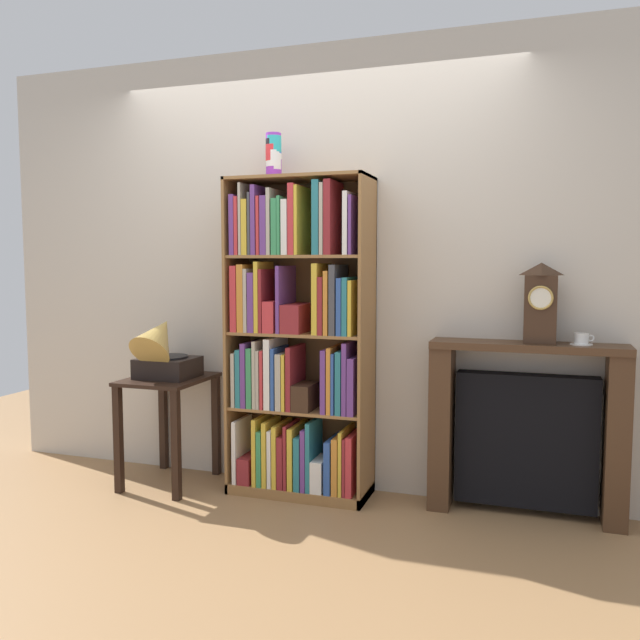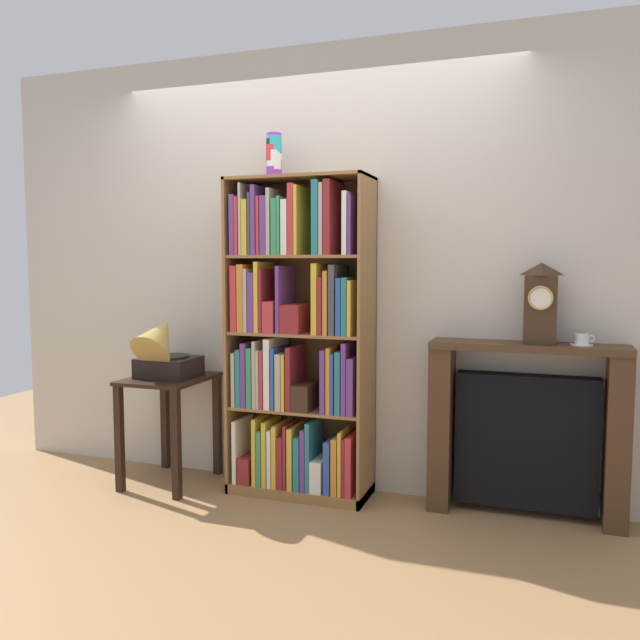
% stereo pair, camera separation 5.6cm
% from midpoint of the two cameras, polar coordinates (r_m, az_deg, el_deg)
% --- Properties ---
extents(ground_plane, '(7.79, 6.40, 0.02)m').
position_cam_midpoint_polar(ground_plane, '(3.96, -1.99, -15.51)').
color(ground_plane, '#997047').
extents(wall_back, '(4.79, 0.08, 2.67)m').
position_cam_midpoint_polar(wall_back, '(3.96, 2.81, 4.39)').
color(wall_back, beige).
rests_on(wall_back, ground).
extents(bookshelf, '(0.83, 0.35, 1.87)m').
position_cam_midpoint_polar(bookshelf, '(3.85, -1.55, -2.45)').
color(bookshelf, olive).
rests_on(bookshelf, ground).
extents(cup_stack, '(0.09, 0.09, 0.26)m').
position_cam_midpoint_polar(cup_stack, '(3.96, -3.61, 14.07)').
color(cup_stack, purple).
rests_on(cup_stack, bookshelf).
extents(side_table_left, '(0.46, 0.56, 0.67)m').
position_cam_midpoint_polar(side_table_left, '(4.21, -12.59, -7.14)').
color(side_table_left, black).
rests_on(side_table_left, ground).
extents(gramophone, '(0.34, 0.43, 0.45)m').
position_cam_midpoint_polar(gramophone, '(4.10, -13.11, -2.52)').
color(gramophone, black).
rests_on(gramophone, side_table_left).
extents(fireplace_mantel, '(1.03, 0.24, 0.95)m').
position_cam_midpoint_polar(fireplace_mantel, '(3.77, 17.91, -9.20)').
color(fireplace_mantel, '#472D1C').
rests_on(fireplace_mantel, ground).
extents(mantel_clock, '(0.16, 0.15, 0.43)m').
position_cam_midpoint_polar(mantel_clock, '(3.64, 19.09, 1.39)').
color(mantel_clock, '#382316').
rests_on(mantel_clock, fireplace_mantel).
extents(teacup_with_saucer, '(0.12, 0.11, 0.06)m').
position_cam_midpoint_polar(teacup_with_saucer, '(3.66, 22.28, -1.63)').
color(teacup_with_saucer, white).
rests_on(teacup_with_saucer, fireplace_mantel).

